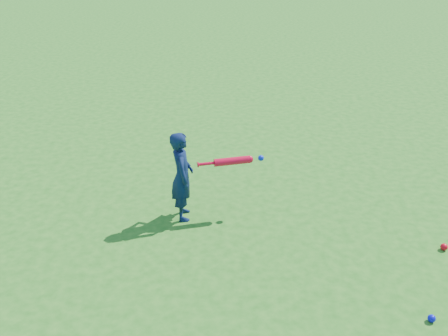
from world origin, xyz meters
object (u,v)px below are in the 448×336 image
bat_swing (235,161)px  ground_ball_red (444,247)px  ground_ball_blue (432,318)px  child (182,176)px

bat_swing → ground_ball_red: bearing=-32.9°
ground_ball_blue → bat_swing: bearing=136.4°
child → bat_swing: (0.61, 0.14, 0.15)m
child → bat_swing: bearing=-87.9°
ground_ball_red → ground_ball_blue: 1.20m
ground_ball_red → bat_swing: size_ratio=0.10×
child → ground_ball_red: bearing=-110.4°
ground_ball_red → ground_ball_blue: size_ratio=1.08×
child → bat_swing: 0.64m
ground_ball_red → child: bearing=170.3°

